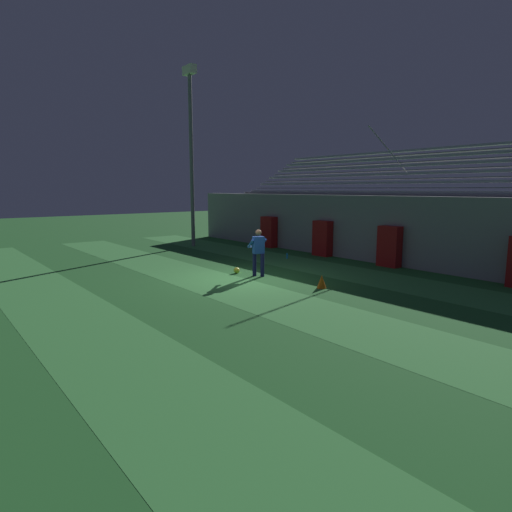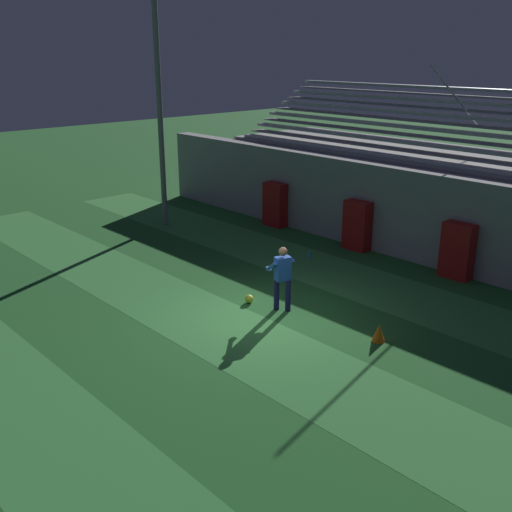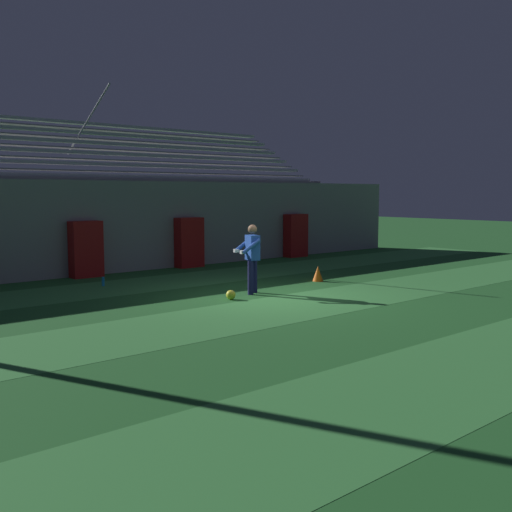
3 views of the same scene
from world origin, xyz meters
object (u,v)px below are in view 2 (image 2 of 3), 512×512
at_px(goalkeeper, 282,275).
at_px(floodlight_pole, 157,64).
at_px(padding_pillar_far_left, 275,205).
at_px(soccer_ball, 249,299).
at_px(water_bottle, 309,255).
at_px(padding_pillar_gate_left, 357,225).
at_px(padding_pillar_gate_right, 457,251).
at_px(traffic_cone, 379,333).

bearing_deg(goalkeeper, floodlight_pole, 164.55).
distance_m(padding_pillar_far_left, soccer_ball, 7.35).
xyz_separation_m(goalkeeper, water_bottle, (-2.19, 3.43, -0.83)).
bearing_deg(padding_pillar_gate_left, padding_pillar_gate_right, 0.00).
xyz_separation_m(padding_pillar_far_left, floodlight_pole, (-2.90, -2.92, 4.96)).
bearing_deg(traffic_cone, goalkeeper, -172.22).
xyz_separation_m(floodlight_pole, soccer_ball, (7.63, -2.66, -5.66)).
xyz_separation_m(padding_pillar_gate_left, traffic_cone, (4.49, -4.91, -0.60)).
bearing_deg(padding_pillar_gate_right, goalkeeper, -108.77).
distance_m(floodlight_pole, soccer_ball, 9.87).
bearing_deg(goalkeeper, traffic_cone, 7.78).
relative_size(padding_pillar_gate_left, goalkeeper, 0.97).
xyz_separation_m(soccer_ball, water_bottle, (-1.30, 3.74, 0.01)).
height_order(floodlight_pole, soccer_ball, floodlight_pole).
bearing_deg(soccer_ball, padding_pillar_gate_right, 64.33).
relative_size(padding_pillar_gate_right, soccer_ball, 7.37).
height_order(soccer_ball, water_bottle, water_bottle).
xyz_separation_m(floodlight_pole, traffic_cone, (11.22, -1.98, -5.56)).
relative_size(padding_pillar_gate_right, goalkeeper, 0.97).
xyz_separation_m(padding_pillar_gate_right, goalkeeper, (-1.79, -5.27, 0.14)).
xyz_separation_m(padding_pillar_gate_left, padding_pillar_far_left, (-3.83, 0.00, 0.00)).
distance_m(padding_pillar_gate_left, floodlight_pole, 8.86).
height_order(padding_pillar_gate_right, goalkeeper, goalkeeper).
distance_m(padding_pillar_gate_right, padding_pillar_far_left, 7.41).
bearing_deg(padding_pillar_gate_right, traffic_cone, -79.50).
height_order(padding_pillar_far_left, traffic_cone, padding_pillar_far_left).
height_order(padding_pillar_gate_left, floodlight_pole, floodlight_pole).
relative_size(padding_pillar_gate_left, traffic_cone, 3.86).
xyz_separation_m(padding_pillar_gate_right, floodlight_pole, (-10.31, -2.92, 4.96)).
bearing_deg(padding_pillar_gate_right, padding_pillar_far_left, 180.00).
height_order(floodlight_pole, water_bottle, floodlight_pole).
distance_m(floodlight_pole, water_bottle, 8.55).
xyz_separation_m(padding_pillar_gate_left, padding_pillar_gate_right, (3.58, 0.00, 0.00)).
height_order(padding_pillar_gate_right, water_bottle, padding_pillar_gate_right).
bearing_deg(padding_pillar_gate_left, soccer_ball, -80.85).
relative_size(floodlight_pole, goalkeeper, 5.58).
bearing_deg(floodlight_pole, padding_pillar_gate_left, 23.46).
distance_m(padding_pillar_gate_left, padding_pillar_gate_right, 3.58).
distance_m(floodlight_pole, traffic_cone, 12.68).
relative_size(goalkeeper, water_bottle, 6.96).
bearing_deg(padding_pillar_gate_left, floodlight_pole, -156.54).
bearing_deg(water_bottle, soccer_ball, -70.82).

